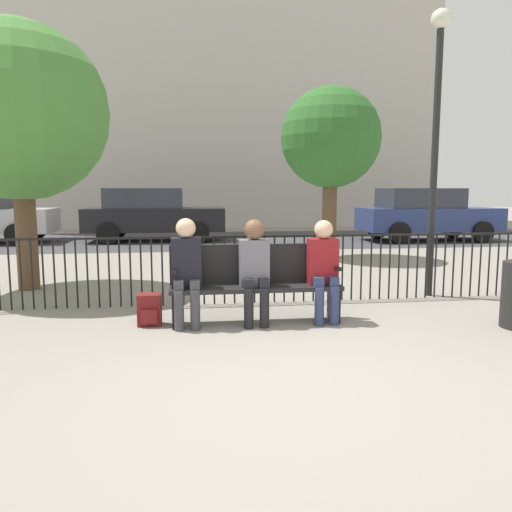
# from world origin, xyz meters

# --- Properties ---
(ground_plane) EXTENTS (80.00, 80.00, 0.00)m
(ground_plane) POSITION_xyz_m (0.00, 0.00, 0.00)
(ground_plane) COLOR gray
(park_bench) EXTENTS (2.01, 0.45, 0.92)m
(park_bench) POSITION_xyz_m (0.00, 2.02, 0.50)
(park_bench) COLOR black
(park_bench) RESTS_ON ground
(seated_person_0) EXTENTS (0.34, 0.39, 1.25)m
(seated_person_0) POSITION_xyz_m (-0.81, 1.89, 0.70)
(seated_person_0) COLOR #3D3D42
(seated_person_0) RESTS_ON ground
(seated_person_1) EXTENTS (0.34, 0.39, 1.23)m
(seated_person_1) POSITION_xyz_m (-0.02, 1.89, 0.70)
(seated_person_1) COLOR black
(seated_person_1) RESTS_ON ground
(seated_person_2) EXTENTS (0.34, 0.39, 1.21)m
(seated_person_2) POSITION_xyz_m (0.80, 1.89, 0.68)
(seated_person_2) COLOR navy
(seated_person_2) RESTS_ON ground
(backpack) EXTENTS (0.27, 0.24, 0.37)m
(backpack) POSITION_xyz_m (-1.24, 2.00, 0.18)
(backpack) COLOR maroon
(backpack) RESTS_ON ground
(fence_railing) EXTENTS (9.01, 0.03, 0.95)m
(fence_railing) POSITION_xyz_m (-0.02, 2.99, 0.56)
(fence_railing) COLOR black
(fence_railing) RESTS_ON ground
(tree_0) EXTENTS (2.69, 2.69, 4.09)m
(tree_0) POSITION_xyz_m (-3.31, 4.44, 2.73)
(tree_0) COLOR brown
(tree_0) RESTS_ON ground
(tree_1) EXTENTS (2.28, 2.28, 3.89)m
(tree_1) POSITION_xyz_m (2.45, 7.45, 2.72)
(tree_1) COLOR brown
(tree_1) RESTS_ON ground
(lamp_post) EXTENTS (0.28, 0.28, 4.07)m
(lamp_post) POSITION_xyz_m (2.77, 3.13, 2.65)
(lamp_post) COLOR black
(lamp_post) RESTS_ON ground
(street_surface) EXTENTS (24.00, 6.00, 0.01)m
(street_surface) POSITION_xyz_m (0.00, 12.00, 0.00)
(street_surface) COLOR #3D3D3F
(street_surface) RESTS_ON ground
(parked_car_0) EXTENTS (4.20, 1.94, 1.62)m
(parked_car_0) POSITION_xyz_m (6.52, 10.90, 0.84)
(parked_car_0) COLOR navy
(parked_car_0) RESTS_ON ground
(parked_car_1) EXTENTS (4.20, 1.94, 1.62)m
(parked_car_1) POSITION_xyz_m (-1.90, 11.90, 0.84)
(parked_car_1) COLOR black
(parked_car_1) RESTS_ON ground
(building_facade) EXTENTS (20.00, 6.00, 18.04)m
(building_facade) POSITION_xyz_m (0.00, 20.00, 9.02)
(building_facade) COLOR beige
(building_facade) RESTS_ON ground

